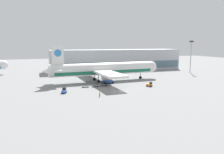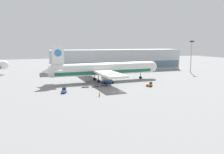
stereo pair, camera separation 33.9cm
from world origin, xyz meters
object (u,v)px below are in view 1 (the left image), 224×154
light_mast (191,54)px  ground_crew_near (100,94)px  scissor_lift_loader (108,79)px  baggage_dolly_second (95,86)px  baggage_tug_foreground (64,91)px  baggage_tug_mid (150,84)px  baggage_dolly_lead (85,86)px  baggage_dolly_third (104,85)px  traffic_cone_near (117,92)px  airplane_main (103,69)px

light_mast → ground_crew_near: light_mast is taller
light_mast → scissor_lift_loader: size_ratio=3.73×
baggage_dolly_second → baggage_tug_foreground: bearing=-145.7°
light_mast → baggage_tug_mid: (-46.26, -32.34, -10.85)m
ground_crew_near → baggage_dolly_lead: bearing=137.6°
scissor_lift_loader → ground_crew_near: size_ratio=3.18×
light_mast → baggage_dolly_third: size_ratio=5.29×
baggage_dolly_lead → baggage_dolly_second: same height
baggage_dolly_second → traffic_cone_near: traffic_cone_near is taller
airplane_main → baggage_dolly_lead: size_ratio=15.44×
ground_crew_near → baggage_dolly_second: bearing=123.8°
baggage_dolly_third → baggage_dolly_second: bearing=-162.7°
scissor_lift_loader → baggage_tug_foreground: bearing=-149.6°
baggage_tug_foreground → baggage_dolly_third: baggage_tug_foreground is taller
scissor_lift_loader → baggage_dolly_lead: scissor_lift_loader is taller
traffic_cone_near → airplane_main: bearing=85.2°
ground_crew_near → airplane_main: bearing=114.7°
light_mast → baggage_dolly_third: light_mast is taller
scissor_lift_loader → baggage_tug_foreground: (-21.32, -13.92, -1.12)m
airplane_main → baggage_tug_foreground: bearing=-139.0°
airplane_main → baggage_dolly_third: 13.38m
baggage_tug_foreground → baggage_tug_mid: size_ratio=1.01×
baggage_dolly_lead → light_mast: bearing=25.3°
scissor_lift_loader → baggage_tug_foreground: size_ratio=1.93×
baggage_tug_foreground → baggage_dolly_lead: (9.72, 8.01, -0.49)m
airplane_main → baggage_dolly_third: airplane_main is taller
airplane_main → baggage_tug_foreground: airplane_main is taller
baggage_tug_mid → airplane_main: bearing=173.1°
light_mast → scissor_lift_loader: (-60.95, -19.54, -9.73)m
scissor_lift_loader → baggage_dolly_third: size_ratio=1.42×
baggage_tug_foreground → baggage_dolly_lead: baggage_tug_foreground is taller
baggage_dolly_third → scissor_lift_loader: bearing=64.9°
light_mast → baggage_dolly_second: 74.10m
light_mast → scissor_lift_loader: bearing=-162.2°
scissor_lift_loader → baggage_tug_mid: size_ratio=1.95×
baggage_tug_mid → baggage_dolly_lead: baggage_tug_mid is taller
baggage_dolly_second → ground_crew_near: (-2.85, -16.75, 0.59)m
airplane_main → baggage_dolly_lead: airplane_main is taller
light_mast → airplane_main: (-61.32, -13.37, -5.89)m
baggage_dolly_second → baggage_dolly_lead: bearing=178.0°
baggage_dolly_third → traffic_cone_near: 13.84m
baggage_dolly_second → airplane_main: bearing=66.6°
scissor_lift_loader → baggage_dolly_third: (-3.42, -5.67, -1.61)m
airplane_main → scissor_lift_loader: airplane_main is taller
baggage_dolly_second → ground_crew_near: size_ratio=2.24×
baggage_tug_mid → baggage_dolly_second: (-22.18, 6.31, -0.49)m
baggage_tug_mid → baggage_dolly_third: bearing=-156.8°
light_mast → airplane_main: 63.03m
light_mast → baggage_tug_mid: light_mast is taller
scissor_lift_loader → baggage_dolly_second: size_ratio=1.42×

